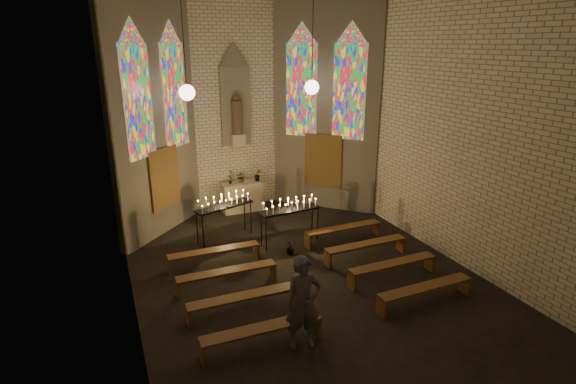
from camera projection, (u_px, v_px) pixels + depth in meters
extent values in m
plane|color=black|center=(312.00, 285.00, 10.75)|extent=(12.00, 12.00, 0.00)
cube|color=#F0E5C9|center=(235.00, 106.00, 14.87)|extent=(8.00, 0.02, 7.00)
cube|color=#F0E5C9|center=(118.00, 159.00, 8.15)|extent=(0.02, 12.00, 7.00)
cube|color=#F0E5C9|center=(460.00, 128.00, 11.12)|extent=(0.02, 12.00, 7.00)
cube|color=#F0E5C9|center=(154.00, 117.00, 12.76)|extent=(2.72, 2.72, 7.00)
cube|color=#F0E5C9|center=(326.00, 106.00, 14.80)|extent=(2.72, 2.72, 7.00)
cube|color=#4C3F8C|center=(138.00, 103.00, 11.83)|extent=(0.78, 0.78, 3.00)
cube|color=#4C3F8C|center=(175.00, 96.00, 13.25)|extent=(0.78, 0.78, 3.00)
cube|color=#4C3F8C|center=(301.00, 90.00, 14.79)|extent=(0.78, 0.78, 3.00)
cube|color=#4C3F8C|center=(349.00, 92.00, 14.22)|extent=(0.78, 0.78, 3.00)
cube|color=brown|center=(165.00, 178.00, 13.27)|extent=(0.95, 0.95, 1.80)
cube|color=brown|center=(323.00, 160.00, 15.22)|extent=(0.95, 0.95, 1.80)
cube|color=gray|center=(236.00, 106.00, 14.80)|extent=(1.00, 0.12, 2.60)
cone|color=gray|center=(234.00, 54.00, 14.28)|extent=(1.00, 1.00, 0.80)
cube|color=beige|center=(238.00, 140.00, 15.03)|extent=(0.45, 0.30, 0.40)
cylinder|color=brown|center=(237.00, 118.00, 14.79)|extent=(0.36, 0.36, 1.10)
sphere|color=brown|center=(236.00, 98.00, 14.58)|extent=(0.26, 0.26, 0.26)
sphere|color=white|center=(187.00, 93.00, 12.28)|extent=(0.44, 0.44, 0.44)
cylinder|color=black|center=(183.00, 39.00, 11.84)|extent=(0.02, 0.02, 2.80)
sphere|color=white|center=(312.00, 87.00, 13.70)|extent=(0.44, 0.44, 0.44)
cylinder|color=black|center=(313.00, 39.00, 13.25)|extent=(0.02, 0.02, 2.80)
cube|color=beige|center=(243.00, 196.00, 15.34)|extent=(1.40, 0.60, 1.00)
imported|color=#4C723F|center=(230.00, 179.00, 14.96)|extent=(0.21, 0.18, 0.34)
imported|color=#4C723F|center=(241.00, 177.00, 15.13)|extent=(0.45, 0.43, 0.39)
imported|color=#4C723F|center=(258.00, 175.00, 15.29)|extent=(0.29, 0.27, 0.44)
imported|color=#4C723F|center=(290.00, 248.00, 12.23)|extent=(0.24, 0.24, 0.38)
cube|color=black|center=(224.00, 206.00, 12.94)|extent=(1.81, 0.94, 0.06)
cylinder|color=black|center=(203.00, 232.00, 12.47)|extent=(0.03, 0.03, 0.99)
cylinder|color=black|center=(251.00, 218.00, 13.50)|extent=(0.03, 0.03, 0.99)
cylinder|color=black|center=(197.00, 229.00, 12.71)|extent=(0.03, 0.03, 0.99)
cylinder|color=black|center=(245.00, 215.00, 13.74)|extent=(0.03, 0.03, 0.99)
cube|color=black|center=(290.00, 210.00, 12.66)|extent=(1.78, 0.54, 0.05)
cylinder|color=black|center=(266.00, 234.00, 12.33)|extent=(0.03, 0.03, 0.99)
cylinder|color=black|center=(318.00, 224.00, 13.04)|extent=(0.03, 0.03, 0.99)
cylinder|color=black|center=(261.00, 230.00, 12.61)|extent=(0.03, 0.03, 0.99)
cylinder|color=black|center=(312.00, 220.00, 13.32)|extent=(0.03, 0.03, 0.99)
cube|color=brown|center=(214.00, 250.00, 11.54)|extent=(2.36, 0.37, 0.06)
cube|color=brown|center=(169.00, 266.00, 11.20)|extent=(0.06, 0.33, 0.42)
cube|color=brown|center=(257.00, 250.00, 12.02)|extent=(0.06, 0.33, 0.42)
cube|color=brown|center=(343.00, 228.00, 12.96)|extent=(2.36, 0.37, 0.06)
cube|color=brown|center=(308.00, 241.00, 12.58)|extent=(0.06, 0.33, 0.42)
cube|color=brown|center=(376.00, 228.00, 13.47)|extent=(0.06, 0.33, 0.42)
cube|color=brown|center=(227.00, 271.00, 10.50)|extent=(2.36, 0.37, 0.06)
cube|color=brown|center=(178.00, 289.00, 10.15)|extent=(0.06, 0.33, 0.42)
cube|color=brown|center=(273.00, 270.00, 10.97)|extent=(0.06, 0.33, 0.42)
cube|color=brown|center=(366.00, 244.00, 11.91)|extent=(2.36, 0.37, 0.06)
cube|color=brown|center=(328.00, 259.00, 11.54)|extent=(0.06, 0.33, 0.42)
cube|color=brown|center=(401.00, 244.00, 12.42)|extent=(0.06, 0.33, 0.42)
cube|color=brown|center=(243.00, 297.00, 9.45)|extent=(2.36, 0.37, 0.06)
cube|color=brown|center=(188.00, 317.00, 9.11)|extent=(0.06, 0.33, 0.42)
cube|color=brown|center=(293.00, 294.00, 9.93)|extent=(0.06, 0.33, 0.42)
cube|color=brown|center=(393.00, 263.00, 10.87)|extent=(2.36, 0.37, 0.06)
cube|color=brown|center=(352.00, 281.00, 10.49)|extent=(0.06, 0.33, 0.42)
cube|color=brown|center=(429.00, 262.00, 11.37)|extent=(0.06, 0.33, 0.42)
cube|color=brown|center=(262.00, 328.00, 8.40)|extent=(2.36, 0.37, 0.06)
cube|color=brown|center=(202.00, 353.00, 8.06)|extent=(0.06, 0.33, 0.42)
cube|color=brown|center=(317.00, 324.00, 8.88)|extent=(0.06, 0.33, 0.42)
cube|color=brown|center=(425.00, 287.00, 9.82)|extent=(2.36, 0.37, 0.06)
cube|color=brown|center=(381.00, 307.00, 9.44)|extent=(0.06, 0.33, 0.42)
cube|color=brown|center=(464.00, 285.00, 10.33)|extent=(0.06, 0.33, 0.42)
imported|color=#494852|center=(303.00, 303.00, 8.31)|extent=(0.74, 0.56, 1.85)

